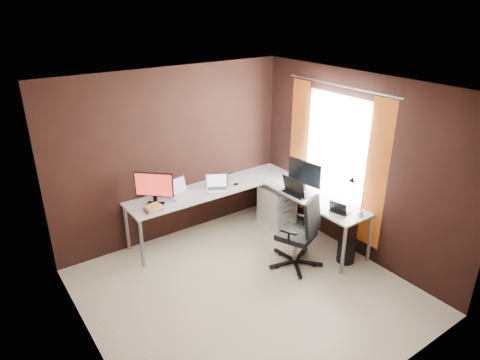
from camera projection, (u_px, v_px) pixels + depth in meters
name	position (u px, v px, depth m)	size (l,w,h in m)	color
room	(267.00, 189.00, 5.00)	(3.60, 3.60, 2.50)	beige
desk	(252.00, 195.00, 6.23)	(2.65, 2.25, 0.73)	silver
drawer_pedestal	(277.00, 205.00, 6.77)	(0.42, 0.50, 0.60)	silver
monitor_left	(154.00, 187.00, 5.75)	(0.40, 0.39, 0.46)	black
monitor_right	(305.00, 174.00, 6.15)	(0.17, 0.56, 0.47)	black
laptop_white	(179.00, 192.00, 6.10)	(0.38, 0.31, 0.23)	silver
laptop_silver	(217.00, 186.00, 6.28)	(0.41, 0.37, 0.22)	silver
laptop_black_big	(297.00, 190.00, 6.12)	(0.31, 0.42, 0.27)	black
laptop_black_small	(339.00, 210.00, 5.62)	(0.23, 0.28, 0.17)	black
book_stack	(154.00, 208.00, 5.67)	(0.25, 0.20, 0.07)	#AB765C
mouse_left	(159.00, 206.00, 5.76)	(0.08, 0.05, 0.03)	black
mouse_corner	(236.00, 184.00, 6.43)	(0.09, 0.06, 0.04)	black
desk_lamp	(356.00, 192.00, 5.43)	(0.18, 0.21, 0.53)	slate
office_chair	(298.00, 245.00, 5.69)	(0.58, 0.61, 1.02)	black
wastebasket	(346.00, 252.00, 5.82)	(0.24, 0.24, 0.28)	black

